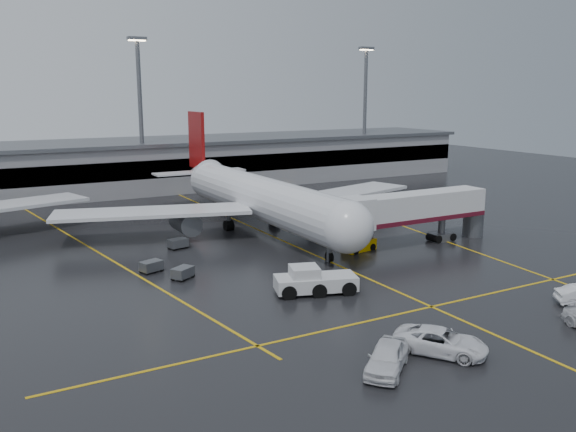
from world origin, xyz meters
TOP-DOWN VIEW (x-y plane):
  - ground at (0.00, 0.00)m, footprint 220.00×220.00m
  - apron_line_centre at (0.00, 0.00)m, footprint 0.25×90.00m
  - apron_line_stop at (0.00, -22.00)m, footprint 60.00×0.25m
  - apron_line_left at (-20.00, 10.00)m, footprint 9.99×69.35m
  - apron_line_right at (18.00, 10.00)m, footprint 7.57×69.64m
  - terminal at (0.00, 47.93)m, footprint 122.00×19.00m
  - light_mast_mid at (-5.00, 42.00)m, footprint 3.00×1.20m
  - light_mast_right at (40.00, 42.00)m, footprint 3.00×1.20m
  - main_airliner at (0.00, 9.70)m, footprint 48.80×45.60m
  - jet_bridge at (11.87, -6.00)m, footprint 19.90×3.40m
  - pushback_tractor at (-6.46, -14.46)m, footprint 7.43×4.80m
  - belt_loader at (5.15, -4.96)m, footprint 4.13×2.42m
  - service_van_a at (-5.54, -28.88)m, footprint 5.77×6.54m
  - service_van_d at (-10.17, -29.14)m, footprint 5.32×5.00m
  - baggage_cart_a at (-14.93, -5.35)m, footprint 2.39×2.18m
  - baggage_cart_b at (-16.83, -1.88)m, footprint 2.32×1.88m
  - baggage_cart_c at (-11.72, 5.32)m, footprint 2.23×1.69m

SIDE VIEW (x-z plane):
  - ground at x=0.00m, z-range 0.00..0.00m
  - apron_line_centre at x=0.00m, z-range 0.00..0.02m
  - apron_line_stop at x=0.00m, z-range 0.00..0.02m
  - apron_line_left at x=-20.00m, z-range 0.00..0.02m
  - apron_line_right at x=18.00m, z-range 0.00..0.02m
  - belt_loader at x=5.15m, z-range -0.63..1.84m
  - baggage_cart_a at x=-14.93m, z-range 0.07..1.19m
  - baggage_cart_b at x=-16.83m, z-range 0.07..1.19m
  - baggage_cart_c at x=-11.72m, z-range 0.07..1.19m
  - service_van_a at x=-5.54m, z-range 0.00..1.68m
  - service_van_d at x=-10.17m, z-range 0.00..1.78m
  - pushback_tractor at x=-6.46m, z-range -0.25..2.22m
  - jet_bridge at x=11.87m, z-range 0.91..6.96m
  - main_airliner at x=0.00m, z-range -2.84..11.26m
  - terminal at x=0.00m, z-range 0.02..8.62m
  - light_mast_mid at x=-5.00m, z-range 1.75..27.20m
  - light_mast_right at x=40.00m, z-range 1.75..27.20m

